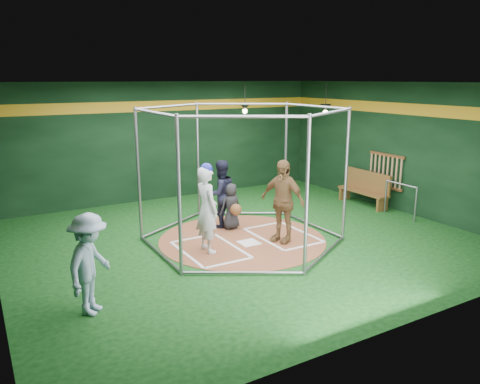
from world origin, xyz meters
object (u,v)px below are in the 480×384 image
visitor_leopard (282,201)px  batter_figure (207,208)px  umpire (221,194)px  dugout_bench (365,188)px

visitor_leopard → batter_figure: bearing=-121.3°
batter_figure → visitor_leopard: bearing=-8.9°
visitor_leopard → umpire: bearing=-179.5°
visitor_leopard → umpire: size_ratio=1.12×
batter_figure → visitor_leopard: size_ratio=1.02×
visitor_leopard → dugout_bench: (3.91, 1.39, -0.44)m
umpire → batter_figure: bearing=50.5°
visitor_leopard → umpire: visitor_leopard is taller
batter_figure → visitor_leopard: batter_figure is taller
umpire → dugout_bench: (4.60, -0.25, -0.34)m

